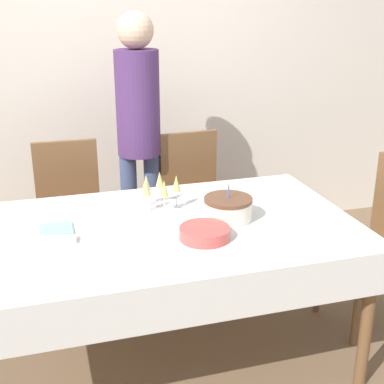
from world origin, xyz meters
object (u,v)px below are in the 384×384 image
(dining_chair_far_right, at_px, (194,199))
(dining_chair_right_end, at_px, (381,236))
(plate_stack_dessert, at_px, (196,216))
(person_standing, at_px, (138,122))
(dining_chair_far_left, at_px, (70,212))
(birthday_cake, at_px, (228,209))
(champagne_tray, at_px, (158,194))
(plate_stack_main, at_px, (205,233))

(dining_chair_far_right, height_order, dining_chair_right_end, same)
(plate_stack_dessert, bearing_deg, person_standing, 95.19)
(plate_stack_dessert, relative_size, person_standing, 0.11)
(dining_chair_far_right, relative_size, dining_chair_right_end, 1.00)
(dining_chair_far_left, height_order, plate_stack_dessert, dining_chair_far_left)
(dining_chair_far_left, bearing_deg, birthday_cake, -50.91)
(dining_chair_far_right, distance_m, person_standing, 0.63)
(dining_chair_right_end, bearing_deg, person_standing, 139.87)
(champagne_tray, bearing_deg, plate_stack_main, -74.08)
(dining_chair_far_right, distance_m, birthday_cake, 0.94)
(plate_stack_main, bearing_deg, dining_chair_far_left, 116.87)
(birthday_cake, bearing_deg, champagne_tray, 141.67)
(dining_chair_far_right, bearing_deg, champagne_tray, -120.81)
(dining_chair_far_right, distance_m, plate_stack_dessert, 0.92)
(dining_chair_far_left, distance_m, champagne_tray, 0.84)
(dining_chair_right_end, distance_m, champagne_tray, 1.29)
(dining_chair_right_end, distance_m, person_standing, 1.63)
(dining_chair_right_end, height_order, plate_stack_main, dining_chair_right_end)
(dining_chair_far_left, xyz_separation_m, plate_stack_dessert, (0.57, -0.86, 0.25))
(dining_chair_far_left, distance_m, dining_chair_far_right, 0.82)
(dining_chair_far_left, relative_size, dining_chair_far_right, 1.00)
(dining_chair_far_left, distance_m, birthday_cake, 1.19)
(birthday_cake, bearing_deg, plate_stack_main, -134.59)
(dining_chair_far_right, bearing_deg, dining_chair_far_left, 179.98)
(dining_chair_right_end, bearing_deg, champagne_tray, 170.07)
(plate_stack_main, bearing_deg, dining_chair_right_end, 10.37)
(dining_chair_far_left, bearing_deg, champagne_tray, -57.03)
(champagne_tray, xyz_separation_m, plate_stack_dessert, (0.14, -0.20, -0.06))
(dining_chair_far_left, distance_m, plate_stack_dessert, 1.06)
(dining_chair_right_end, height_order, birthday_cake, dining_chair_right_end)
(plate_stack_main, height_order, person_standing, person_standing)
(dining_chair_right_end, xyz_separation_m, plate_stack_dessert, (-1.09, 0.02, 0.25))
(birthday_cake, relative_size, champagne_tray, 0.82)
(dining_chair_far_left, bearing_deg, dining_chair_far_right, -0.02)
(person_standing, bearing_deg, birthday_cake, -76.38)
(plate_stack_main, bearing_deg, person_standing, 93.15)
(plate_stack_dessert, distance_m, person_standing, 1.02)
(dining_chair_far_right, xyz_separation_m, person_standing, (-0.34, 0.12, 0.52))
(plate_stack_dessert, xyz_separation_m, person_standing, (-0.09, 0.98, 0.27))
(champagne_tray, distance_m, plate_stack_main, 0.44)
(dining_chair_far_left, bearing_deg, plate_stack_main, -63.13)
(champagne_tray, xyz_separation_m, plate_stack_main, (0.12, -0.42, -0.05))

